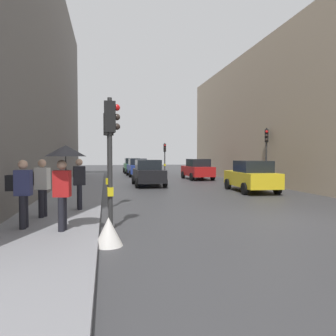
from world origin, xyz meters
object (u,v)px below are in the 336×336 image
object	(u,v)px
pedestrian_with_black_backpack	(41,184)
traffic_light_near_left	(111,139)
pedestrian_with_grey_backpack	(21,190)
warning_sign_triangle	(109,232)
traffic_light_mid_street	(266,146)
car_dark_suv	(148,173)
car_red_sedan	(197,169)
pedestrian_with_umbrella	(65,164)
car_blue_van	(138,167)
traffic_light_near_right	(109,141)
car_yellow_taxi	(251,176)
pedestrian_in_dark_coat	(79,182)
traffic_light_far_median	(165,153)
car_green_estate	(132,166)

from	to	relation	value
pedestrian_with_black_backpack	traffic_light_near_left	bearing A→B (deg)	-33.60
pedestrian_with_grey_backpack	warning_sign_triangle	size ratio (longest dim) A/B	2.72
warning_sign_triangle	traffic_light_near_left	bearing A→B (deg)	86.58
traffic_light_mid_street	car_dark_suv	bearing A→B (deg)	166.08
traffic_light_mid_street	car_red_sedan	size ratio (longest dim) A/B	0.92
car_dark_suv	pedestrian_with_grey_backpack	xyz separation A→B (m)	(-4.98, -12.18, 0.29)
pedestrian_with_umbrella	pedestrian_with_black_backpack	size ratio (longest dim) A/B	1.21
car_blue_van	traffic_light_mid_street	bearing A→B (deg)	-57.69
traffic_light_near_right	traffic_light_near_left	size ratio (longest dim) A/B	1.04
traffic_light_near_right	pedestrian_with_grey_backpack	world-z (taller)	traffic_light_near_right
car_yellow_taxi	car_blue_van	bearing A→B (deg)	108.94
traffic_light_near_right	pedestrian_with_grey_backpack	xyz separation A→B (m)	(-2.27, -3.59, -1.43)
pedestrian_with_umbrella	pedestrian_with_grey_backpack	world-z (taller)	pedestrian_with_umbrella
pedestrian_with_grey_backpack	car_blue_van	bearing A→B (deg)	76.54
warning_sign_triangle	pedestrian_with_umbrella	bearing A→B (deg)	136.11
pedestrian_with_black_backpack	pedestrian_in_dark_coat	xyz separation A→B (m)	(1.03, 1.18, -0.03)
traffic_light_near_left	pedestrian_with_grey_backpack	world-z (taller)	traffic_light_near_left
traffic_light_far_median	car_yellow_taxi	bearing A→B (deg)	-83.79
traffic_light_mid_street	pedestrian_with_grey_backpack	distance (m)	16.37
traffic_light_far_median	car_dark_suv	distance (m)	12.44
traffic_light_mid_street	warning_sign_triangle	world-z (taller)	traffic_light_mid_street
car_blue_van	pedestrian_with_grey_backpack	world-z (taller)	pedestrian_with_grey_backpack
car_red_sedan	pedestrian_with_grey_backpack	size ratio (longest dim) A/B	2.39
traffic_light_mid_street	car_dark_suv	world-z (taller)	traffic_light_mid_street
traffic_light_near_left	car_green_estate	distance (m)	27.64
traffic_light_near_left	car_blue_van	bearing A→B (deg)	82.24
traffic_light_mid_street	pedestrian_with_grey_backpack	size ratio (longest dim) A/B	2.19
car_yellow_taxi	car_blue_van	size ratio (longest dim) A/B	1.02
car_red_sedan	car_dark_suv	xyz separation A→B (m)	(-4.91, -4.68, 0.00)
traffic_light_near_right	traffic_light_mid_street	size ratio (longest dim) A/B	0.97
traffic_light_near_right	warning_sign_triangle	distance (m)	5.55
traffic_light_near_left	pedestrian_with_black_backpack	world-z (taller)	traffic_light_near_left
traffic_light_far_median	car_blue_van	size ratio (longest dim) A/B	0.80
car_red_sedan	pedestrian_with_umbrella	xyz separation A→B (m)	(-8.76, -17.32, 0.96)
car_yellow_taxi	car_blue_van	xyz separation A→B (m)	(-4.95, 14.42, 0.00)
traffic_light_near_right	pedestrian_with_umbrella	xyz separation A→B (m)	(-1.14, -4.05, -0.75)
car_red_sedan	pedestrian_with_umbrella	bearing A→B (deg)	-116.83
traffic_light_mid_street	traffic_light_near_left	bearing A→B (deg)	-135.46
car_dark_suv	pedestrian_in_dark_coat	xyz separation A→B (m)	(-3.75, -9.54, 0.25)
traffic_light_mid_street	traffic_light_near_right	bearing A→B (deg)	-147.21
car_green_estate	pedestrian_with_grey_backpack	bearing A→B (deg)	-100.69
traffic_light_near_right	car_yellow_taxi	world-z (taller)	traffic_light_near_right
traffic_light_mid_street	car_blue_van	xyz separation A→B (m)	(-7.39, 11.69, -1.80)
car_red_sedan	traffic_light_near_right	bearing A→B (deg)	-119.85
car_yellow_taxi	pedestrian_with_umbrella	distance (m)	12.14
traffic_light_near_right	pedestrian_in_dark_coat	size ratio (longest dim) A/B	2.12
pedestrian_with_grey_backpack	warning_sign_triangle	bearing A→B (deg)	-34.11
traffic_light_mid_street	warning_sign_triangle	bearing A→B (deg)	-131.68
traffic_light_far_median	car_red_sedan	distance (m)	7.49
car_yellow_taxi	car_dark_suv	world-z (taller)	same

